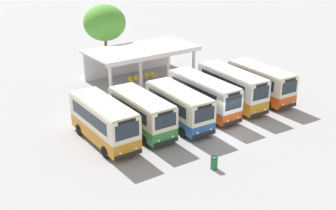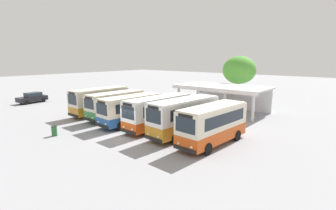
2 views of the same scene
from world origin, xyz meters
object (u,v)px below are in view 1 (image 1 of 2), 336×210
at_px(city_bus_second_in_row, 142,112).
at_px(waiting_chair_end_by_column, 131,80).
at_px(city_bus_fifth_blue, 231,87).
at_px(waiting_chair_second_from_end, 136,79).
at_px(city_bus_nearest_orange, 104,120).
at_px(waiting_chair_fifth_seat, 153,75).
at_px(city_bus_far_end_green, 261,82).
at_px(waiting_chair_middle_seat, 142,77).
at_px(city_bus_middle_cream, 179,106).
at_px(litter_bin_apron, 214,163).
at_px(waiting_chair_fourth_seat, 147,76).
at_px(city_bus_fourth_amber, 203,94).

relative_size(city_bus_second_in_row, waiting_chair_end_by_column, 8.21).
bearing_deg(city_bus_fifth_blue, waiting_chair_second_from_end, 110.09).
bearing_deg(waiting_chair_end_by_column, city_bus_fifth_blue, -66.68).
height_order(city_bus_nearest_orange, waiting_chair_end_by_column, city_bus_nearest_orange).
relative_size(city_bus_second_in_row, waiting_chair_fifth_seat, 8.21).
distance_m(city_bus_second_in_row, waiting_chair_fifth_seat, 13.28).
bearing_deg(city_bus_far_end_green, waiting_chair_second_from_end, 122.81).
distance_m(city_bus_far_end_green, waiting_chair_middle_seat, 12.83).
xyz_separation_m(city_bus_far_end_green, waiting_chair_second_from_end, (-7.07, 10.96, -1.26)).
bearing_deg(city_bus_middle_cream, waiting_chair_end_by_column, 79.74).
bearing_deg(waiting_chair_second_from_end, city_bus_nearest_orange, -131.72).
height_order(city_bus_fifth_blue, waiting_chair_middle_seat, city_bus_fifth_blue).
xyz_separation_m(city_bus_nearest_orange, waiting_chair_second_from_end, (9.23, 10.36, -1.29)).
bearing_deg(waiting_chair_middle_seat, litter_bin_apron, -107.55).
height_order(city_bus_second_in_row, waiting_chair_fifth_seat, city_bus_second_in_row).
height_order(city_bus_nearest_orange, waiting_chair_middle_seat, city_bus_nearest_orange).
relative_size(waiting_chair_end_by_column, waiting_chair_fourth_seat, 1.00).
xyz_separation_m(city_bus_far_end_green, waiting_chair_end_by_column, (-7.77, 11.01, -1.26)).
height_order(waiting_chair_end_by_column, waiting_chair_second_from_end, same).
distance_m(city_bus_fourth_amber, city_bus_fifth_blue, 3.26).
bearing_deg(city_bus_middle_cream, city_bus_far_end_green, 0.70).
bearing_deg(litter_bin_apron, city_bus_far_end_green, 30.85).
bearing_deg(city_bus_fourth_amber, waiting_chair_second_from_end, 93.04).
distance_m(city_bus_second_in_row, waiting_chair_middle_seat, 12.58).
height_order(city_bus_second_in_row, city_bus_far_end_green, city_bus_far_end_green).
relative_size(city_bus_nearest_orange, city_bus_second_in_row, 1.05).
height_order(waiting_chair_middle_seat, litter_bin_apron, litter_bin_apron).
height_order(city_bus_far_end_green, waiting_chair_end_by_column, city_bus_far_end_green).
bearing_deg(litter_bin_apron, city_bus_fourth_amber, 54.51).
bearing_deg(city_bus_nearest_orange, city_bus_second_in_row, -2.50).
distance_m(waiting_chair_end_by_column, waiting_chair_second_from_end, 0.70).
distance_m(waiting_chair_second_from_end, litter_bin_apron, 18.93).
bearing_deg(city_bus_middle_cream, city_bus_fourth_amber, 13.28).
bearing_deg(waiting_chair_second_from_end, city_bus_middle_cream, -103.76).
distance_m(city_bus_second_in_row, litter_bin_apron, 7.88).
height_order(city_bus_middle_cream, waiting_chair_fourth_seat, city_bus_middle_cream).
distance_m(city_bus_nearest_orange, city_bus_fifth_blue, 13.04).
bearing_deg(city_bus_second_in_row, waiting_chair_end_by_column, 63.42).
distance_m(city_bus_fifth_blue, waiting_chair_second_from_end, 11.16).
bearing_deg(city_bus_far_end_green, city_bus_nearest_orange, 177.87).
bearing_deg(city_bus_nearest_orange, city_bus_fourth_amber, 0.25).
distance_m(city_bus_nearest_orange, city_bus_fourth_amber, 9.78).
relative_size(city_bus_far_end_green, waiting_chair_fifth_seat, 8.53).
xyz_separation_m(waiting_chair_end_by_column, waiting_chair_fourth_seat, (2.10, -0.01, 0.00)).
xyz_separation_m(city_bus_middle_cream, waiting_chair_end_by_column, (2.01, 11.13, -1.18)).
height_order(waiting_chair_second_from_end, litter_bin_apron, litter_bin_apron).
height_order(waiting_chair_second_from_end, waiting_chair_fifth_seat, same).
distance_m(city_bus_nearest_orange, waiting_chair_middle_seat, 14.48).
bearing_deg(waiting_chair_second_from_end, city_bus_far_end_green, -57.19).
height_order(city_bus_second_in_row, city_bus_fourth_amber, city_bus_fourth_amber).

